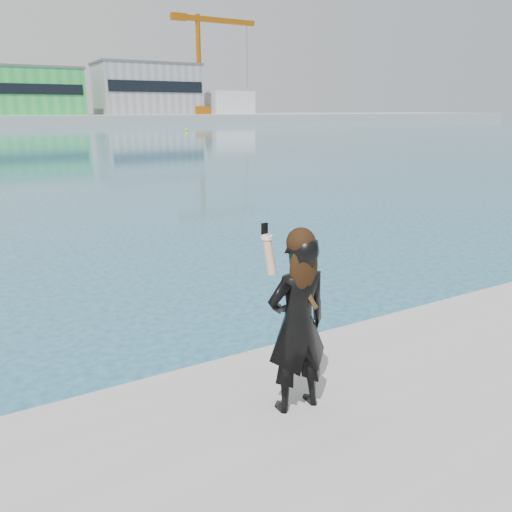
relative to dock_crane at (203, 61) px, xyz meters
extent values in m
plane|color=navy|center=(-53.20, -122.00, -15.07)|extent=(500.00, 500.00, 0.00)
cube|color=green|center=(-45.20, 6.00, -8.07)|extent=(30.00, 16.00, 10.00)
cube|color=black|center=(-45.20, -2.10, -7.57)|extent=(28.50, 0.20, 2.20)
cube|color=#59595B|center=(-45.20, 6.00, -2.82)|extent=(30.60, 16.32, 0.50)
cube|color=gray|center=(-13.20, 6.00, -7.07)|extent=(25.00, 15.00, 12.00)
cube|color=black|center=(-13.20, -1.60, -6.47)|extent=(23.75, 0.20, 2.64)
cube|color=#59595B|center=(-13.20, 6.00, -0.82)|extent=(25.50, 15.30, 0.50)
cube|color=silver|center=(8.80, 4.00, -10.07)|extent=(12.00, 10.00, 6.00)
cube|color=#BE5A0B|center=(-1.20, 0.00, -12.07)|extent=(4.00, 4.00, 2.00)
cylinder|color=#BE5A0B|center=(-1.20, 0.00, -0.07)|extent=(1.20, 1.20, 22.00)
cube|color=#BE5A0B|center=(4.80, 0.00, 9.93)|extent=(20.00, 1.20, 1.20)
cube|color=#BE5A0B|center=(-6.20, 0.00, 9.93)|extent=(4.00, 1.60, 1.60)
cylinder|color=black|center=(12.80, 0.00, 1.93)|extent=(0.10, 0.10, 16.00)
cylinder|color=silver|center=(-31.20, -1.00, -9.07)|extent=(0.16, 0.16, 8.00)
cube|color=red|center=(-30.60, -1.00, -5.67)|extent=(1.20, 0.04, 0.80)
sphere|color=yellow|center=(-25.43, -49.98, -15.07)|extent=(0.50, 0.50, 0.50)
imported|color=black|center=(-53.58, -122.11, -13.49)|extent=(0.58, 0.39, 1.55)
sphere|color=black|center=(-53.58, -122.13, -12.77)|extent=(0.24, 0.24, 0.24)
ellipsoid|color=black|center=(-53.58, -122.18, -12.97)|extent=(0.26, 0.13, 0.41)
cylinder|color=tan|center=(-53.80, -122.00, -12.87)|extent=(0.08, 0.18, 0.33)
cylinder|color=white|center=(-53.79, -121.96, -12.74)|extent=(0.09, 0.09, 0.03)
cube|color=black|center=(-53.79, -121.92, -12.69)|extent=(0.06, 0.01, 0.11)
cube|color=#4C2D14|center=(-53.55, -122.20, -13.18)|extent=(0.22, 0.02, 0.32)
camera|label=1|loc=(-55.77, -125.26, -11.76)|focal=35.00mm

